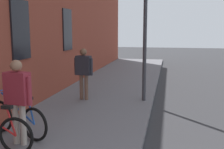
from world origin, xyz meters
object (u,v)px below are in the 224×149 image
Objects in this scene: pedestrian_crossing_street at (18,94)px; street_lamp at (146,3)px; bicycle_end_of_row at (17,119)px; pedestrian_by_facade at (84,69)px.

street_lamp reaches higher than pedestrian_crossing_street.
pedestrian_crossing_street is at bearing -144.36° from bicycle_end_of_row.
bicycle_end_of_row is 3.41m from pedestrian_by_facade.
pedestrian_crossing_street reaches higher than bicycle_end_of_row.
pedestrian_by_facade is at bearing -2.84° from pedestrian_crossing_street.
pedestrian_crossing_street is at bearing 177.16° from pedestrian_by_facade.
bicycle_end_of_row is at bearing 35.64° from pedestrian_crossing_street.
street_lamp is at bearing -81.24° from pedestrian_by_facade.
bicycle_end_of_row is at bearing 172.34° from pedestrian_by_facade.
pedestrian_by_facade is 2.86m from street_lamp.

